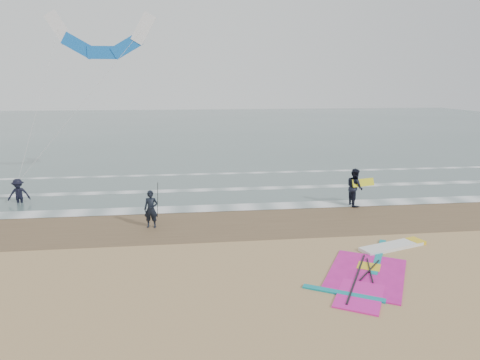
{
  "coord_description": "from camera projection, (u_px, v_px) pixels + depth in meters",
  "views": [
    {
      "loc": [
        -2.77,
        -12.66,
        6.3
      ],
      "look_at": [
        -0.61,
        5.0,
        2.2
      ],
      "focal_mm": 32.0,
      "sensor_mm": 36.0,
      "label": 1
    }
  ],
  "objects": [
    {
      "name": "ground",
      "position": [
        277.0,
        279.0,
        13.98
      ],
      "size": [
        120.0,
        120.0,
        0.0
      ],
      "primitive_type": "plane",
      "color": "tan",
      "rests_on": "ground"
    },
    {
      "name": "sea_water",
      "position": [
        207.0,
        127.0,
        60.41
      ],
      "size": [
        120.0,
        80.0,
        0.02
      ],
      "primitive_type": "cube",
      "color": "#47605E",
      "rests_on": "ground"
    },
    {
      "name": "wet_sand_band",
      "position": [
        250.0,
        221.0,
        19.79
      ],
      "size": [
        120.0,
        5.0,
        0.01
      ],
      "primitive_type": "cube",
      "color": "brown",
      "rests_on": "ground"
    },
    {
      "name": "foam_waterline",
      "position": [
        239.0,
        196.0,
        24.08
      ],
      "size": [
        120.0,
        9.15,
        0.02
      ],
      "color": "white",
      "rests_on": "ground"
    },
    {
      "name": "windsurf_rig",
      "position": [
        376.0,
        266.0,
        14.86
      ],
      "size": [
        5.83,
        5.52,
        0.14
      ],
      "color": "white",
      "rests_on": "ground"
    },
    {
      "name": "person_standing",
      "position": [
        151.0,
        209.0,
        18.75
      ],
      "size": [
        0.66,
        0.48,
        1.67
      ],
      "primitive_type": "imported",
      "rotation": [
        0.0,
        0.0,
        -0.15
      ],
      "color": "black",
      "rests_on": "ground"
    },
    {
      "name": "person_walking",
      "position": [
        355.0,
        187.0,
        22.06
      ],
      "size": [
        0.82,
        1.01,
        1.96
      ],
      "primitive_type": "imported",
      "rotation": [
        0.0,
        0.0,
        1.65
      ],
      "color": "black",
      "rests_on": "ground"
    },
    {
      "name": "person_wading",
      "position": [
        18.0,
        188.0,
        22.46
      ],
      "size": [
        1.19,
        0.82,
        1.69
      ],
      "primitive_type": "imported",
      "rotation": [
        0.0,
        0.0,
        0.19
      ],
      "color": "black",
      "rests_on": "ground"
    },
    {
      "name": "held_pole",
      "position": [
        158.0,
        200.0,
        18.7
      ],
      "size": [
        0.17,
        0.86,
        1.82
      ],
      "color": "black",
      "rests_on": "ground"
    },
    {
      "name": "carried_kiteboard",
      "position": [
        363.0,
        183.0,
        21.95
      ],
      "size": [
        1.3,
        0.51,
        0.39
      ],
      "color": "yellow",
      "rests_on": "ground"
    },
    {
      "name": "surf_kite",
      "position": [
        102.0,
        40.0,
        24.94
      ],
      "size": [
        7.31,
        3.98,
        9.21
      ],
      "color": "white",
      "rests_on": "ground"
    }
  ]
}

